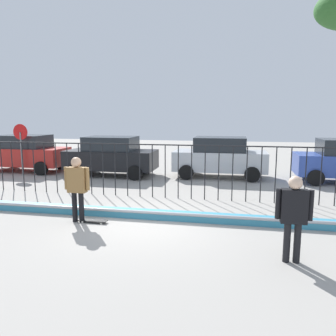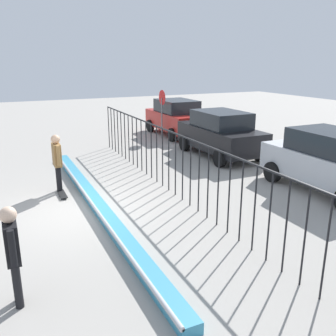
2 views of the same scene
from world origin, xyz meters
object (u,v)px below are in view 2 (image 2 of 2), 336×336
at_px(camera_operator, 12,248).
at_px(parked_car_silver, 331,161).
at_px(stop_sign, 162,107).
at_px(parked_car_red, 177,117).
at_px(parked_car_black, 221,133).
at_px(skateboard, 62,194).
at_px(skateboarder, 57,158).

distance_m(camera_operator, parked_car_silver, 9.31).
bearing_deg(parked_car_silver, stop_sign, -168.17).
bearing_deg(parked_car_red, parked_car_black, -5.09).
distance_m(camera_operator, parked_car_red, 14.85).
relative_size(parked_car_black, stop_sign, 1.72).
bearing_deg(stop_sign, skateboard, -44.01).
relative_size(skateboarder, stop_sign, 0.72).
bearing_deg(camera_operator, skateboarder, 1.89).
bearing_deg(camera_operator, parked_car_black, -32.52).
relative_size(skateboarder, parked_car_silver, 0.42).
bearing_deg(skateboard, stop_sign, 157.96).
distance_m(skateboarder, parked_car_black, 7.17).
xyz_separation_m(camera_operator, parked_car_black, (-7.02, 8.50, -0.08)).
distance_m(parked_car_black, parked_car_silver, 5.22).
height_order(skateboarder, parked_car_red, parked_car_red).
xyz_separation_m(skateboard, parked_car_red, (-7.00, 7.32, 0.91)).
relative_size(skateboarder, parked_car_red, 0.42).
distance_m(camera_operator, stop_sign, 13.73).
xyz_separation_m(parked_car_black, stop_sign, (-4.31, -0.77, 0.64)).
bearing_deg(stop_sign, parked_car_silver, 8.35).
bearing_deg(skateboard, parked_car_red, 155.68).
bearing_deg(skateboarder, parked_car_red, 98.90).
bearing_deg(parked_car_silver, parked_car_black, -169.65).
xyz_separation_m(skateboard, camera_operator, (4.92, -1.53, 0.99)).
relative_size(camera_operator, parked_car_silver, 0.41).
height_order(skateboard, parked_car_red, parked_car_red).
xyz_separation_m(skateboard, stop_sign, (-6.42, 6.20, 1.56)).
xyz_separation_m(parked_car_red, parked_car_black, (4.89, -0.35, 0.00)).
bearing_deg(skateboarder, camera_operator, -49.06).
bearing_deg(skateboard, camera_operator, 4.64).
relative_size(skateboard, parked_car_black, 0.19).
height_order(parked_car_black, stop_sign, stop_sign).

